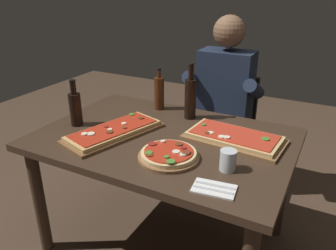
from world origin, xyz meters
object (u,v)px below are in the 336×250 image
(oil_bottle_amber, at_px, (190,97))
(pizza_rectangular_front, at_px, (234,137))
(tumbler_near_camera, at_px, (228,160))
(seated_diner, at_px, (223,100))
(pizza_rectangular_left, at_px, (114,131))
(pizza_round_far, at_px, (169,155))
(dining_table, at_px, (164,151))
(vinegar_bottle_green, at_px, (159,93))
(diner_chair, at_px, (226,126))
(wine_bottle_dark, at_px, (75,108))

(oil_bottle_amber, bearing_deg, pizza_rectangular_front, -28.31)
(tumbler_near_camera, height_order, seated_diner, seated_diner)
(pizza_rectangular_front, distance_m, oil_bottle_amber, 0.41)
(pizza_rectangular_left, relative_size, pizza_round_far, 2.04)
(dining_table, xyz_separation_m, vinegar_bottle_green, (-0.23, 0.37, 0.21))
(oil_bottle_amber, bearing_deg, diner_chair, 82.41)
(dining_table, bearing_deg, tumbler_near_camera, -22.45)
(pizza_round_far, bearing_deg, diner_chair, 92.81)
(pizza_rectangular_front, bearing_deg, dining_table, -160.43)
(pizza_rectangular_left, height_order, seated_diner, seated_diner)
(pizza_rectangular_front, relative_size, pizza_round_far, 1.81)
(pizza_rectangular_left, xyz_separation_m, pizza_round_far, (0.40, -0.10, 0.00))
(pizza_rectangular_left, bearing_deg, wine_bottle_dark, 177.89)
(pizza_round_far, xyz_separation_m, wine_bottle_dark, (-0.68, 0.11, 0.09))
(pizza_rectangular_front, distance_m, vinegar_bottle_green, 0.65)
(pizza_rectangular_front, relative_size, diner_chair, 0.63)
(pizza_round_far, bearing_deg, tumbler_near_camera, 6.16)
(dining_table, bearing_deg, wine_bottle_dark, -169.52)
(pizza_rectangular_front, xyz_separation_m, wine_bottle_dark, (-0.90, -0.23, 0.09))
(dining_table, relative_size, seated_diner, 1.05)
(pizza_rectangular_front, xyz_separation_m, pizza_rectangular_left, (-0.62, -0.24, 0.00))
(wine_bottle_dark, bearing_deg, vinegar_bottle_green, 56.72)
(seated_diner, bearing_deg, pizza_rectangular_front, -65.53)
(pizza_round_far, xyz_separation_m, oil_bottle_amber, (-0.12, 0.53, 0.12))
(oil_bottle_amber, height_order, seated_diner, seated_diner)
(pizza_rectangular_front, xyz_separation_m, tumbler_near_camera, (0.07, -0.31, 0.03))
(pizza_round_far, bearing_deg, dining_table, 123.84)
(diner_chair, bearing_deg, tumbler_near_camera, -71.69)
(pizza_rectangular_front, distance_m, pizza_round_far, 0.41)
(dining_table, height_order, wine_bottle_dark, wine_bottle_dark)
(pizza_rectangular_front, relative_size, tumbler_near_camera, 5.51)
(oil_bottle_amber, distance_m, diner_chair, 0.67)
(wine_bottle_dark, xyz_separation_m, oil_bottle_amber, (0.56, 0.42, 0.03))
(diner_chair, relative_size, seated_diner, 0.65)
(vinegar_bottle_green, height_order, seated_diner, seated_diner)
(wine_bottle_dark, height_order, vinegar_bottle_green, same)
(vinegar_bottle_green, bearing_deg, pizza_rectangular_front, -21.76)
(pizza_rectangular_left, bearing_deg, seated_diner, 67.59)
(dining_table, bearing_deg, diner_chair, 84.15)
(dining_table, relative_size, tumbler_near_camera, 14.08)
(pizza_rectangular_left, bearing_deg, vinegar_bottle_green, 86.65)
(pizza_rectangular_left, distance_m, tumbler_near_camera, 0.69)
(tumbler_near_camera, relative_size, seated_diner, 0.07)
(oil_bottle_amber, xyz_separation_m, seated_diner, (0.07, 0.42, -0.14))
(pizza_rectangular_left, xyz_separation_m, oil_bottle_amber, (0.28, 0.43, 0.12))
(pizza_rectangular_front, bearing_deg, diner_chair, 110.80)
(pizza_rectangular_front, relative_size, wine_bottle_dark, 1.95)
(pizza_rectangular_left, relative_size, oil_bottle_amber, 1.76)
(seated_diner, bearing_deg, tumbler_near_camera, -69.48)
(pizza_rectangular_left, relative_size, vinegar_bottle_green, 2.20)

